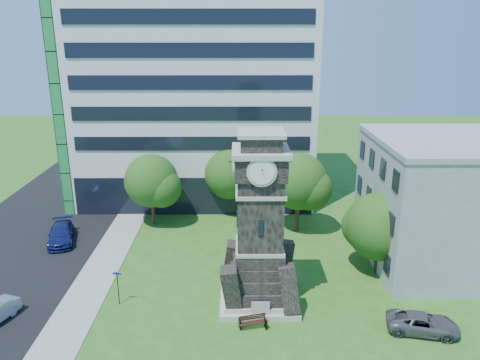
{
  "coord_description": "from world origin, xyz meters",
  "views": [
    {
      "loc": [
        1.49,
        -27.19,
        18.18
      ],
      "look_at": [
        1.69,
        6.65,
        7.49
      ],
      "focal_mm": 35.0,
      "sensor_mm": 36.0,
      "label": 1
    }
  ],
  "objects_px": {
    "car_street_north": "(61,234)",
    "street_sign": "(118,284)",
    "car_east_lot": "(423,323)",
    "park_bench": "(253,321)",
    "clock_tower": "(260,232)"
  },
  "relations": [
    {
      "from": "car_east_lot",
      "to": "car_street_north",
      "type": "bearing_deg",
      "value": 75.84
    },
    {
      "from": "car_east_lot",
      "to": "park_bench",
      "type": "bearing_deg",
      "value": 99.38
    },
    {
      "from": "clock_tower",
      "to": "street_sign",
      "type": "relative_size",
      "value": 4.86
    },
    {
      "from": "car_street_north",
      "to": "park_bench",
      "type": "relative_size",
      "value": 2.96
    },
    {
      "from": "car_street_north",
      "to": "park_bench",
      "type": "height_order",
      "value": "car_street_north"
    },
    {
      "from": "car_street_north",
      "to": "car_east_lot",
      "type": "distance_m",
      "value": 30.86
    },
    {
      "from": "clock_tower",
      "to": "street_sign",
      "type": "xyz_separation_m",
      "value": [
        -9.81,
        -0.47,
        -3.71
      ]
    },
    {
      "from": "car_east_lot",
      "to": "street_sign",
      "type": "bearing_deg",
      "value": 92.47
    },
    {
      "from": "clock_tower",
      "to": "car_street_north",
      "type": "xyz_separation_m",
      "value": [
        -17.49,
        9.78,
        -4.53
      ]
    },
    {
      "from": "clock_tower",
      "to": "car_east_lot",
      "type": "relative_size",
      "value": 2.73
    },
    {
      "from": "car_east_lot",
      "to": "park_bench",
      "type": "distance_m",
      "value": 10.77
    },
    {
      "from": "car_east_lot",
      "to": "street_sign",
      "type": "xyz_separation_m",
      "value": [
        -20.02,
        3.35,
        0.95
      ]
    },
    {
      "from": "car_street_north",
      "to": "street_sign",
      "type": "relative_size",
      "value": 2.07
    },
    {
      "from": "park_bench",
      "to": "clock_tower",
      "type": "bearing_deg",
      "value": 66.53
    },
    {
      "from": "car_street_north",
      "to": "clock_tower",
      "type": "bearing_deg",
      "value": -44.49
    }
  ]
}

